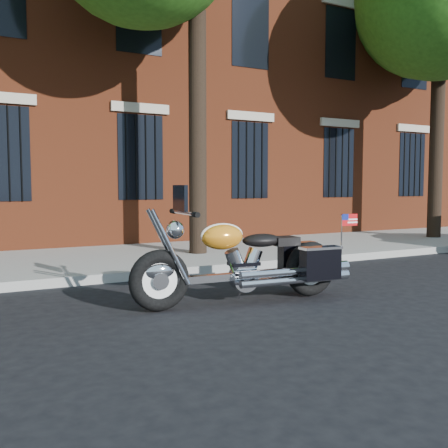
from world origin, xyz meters
TOP-DOWN VIEW (x-y plane):
  - ground at (0.00, 0.00)m, footprint 120.00×120.00m
  - curb at (0.00, 1.38)m, footprint 40.00×0.16m
  - sidewalk at (0.00, 3.26)m, footprint 40.00×3.60m
  - building at (0.00, 10.06)m, footprint 26.00×10.08m
  - tree_right at (7.42, 2.96)m, footprint 4.12×3.92m
  - motorcycle at (-0.46, -0.85)m, footprint 3.00×0.98m

SIDE VIEW (x-z plane):
  - ground at x=0.00m, z-range 0.00..0.00m
  - curb at x=0.00m, z-range 0.00..0.15m
  - sidewalk at x=0.00m, z-range 0.00..0.15m
  - motorcycle at x=-0.46m, z-range -0.25..1.28m
  - building at x=0.00m, z-range 0.00..12.00m
  - tree_right at x=7.42m, z-range 1.91..10.45m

